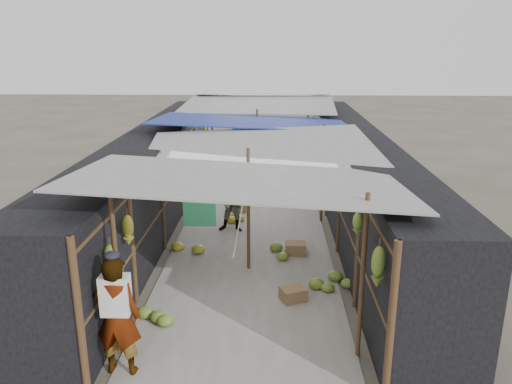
# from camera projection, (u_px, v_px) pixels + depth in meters

# --- Properties ---
(ground) EXTENTS (80.00, 80.00, 0.00)m
(ground) POSITION_uv_depth(u_px,v_px,m) (240.00, 353.00, 7.67)
(ground) COLOR #6B6356
(ground) RESTS_ON ground
(aisle_slab) EXTENTS (3.60, 16.00, 0.02)m
(aisle_slab) POSITION_uv_depth(u_px,v_px,m) (254.00, 214.00, 13.89)
(aisle_slab) COLOR #9E998E
(aisle_slab) RESTS_ON ground
(stall_left) EXTENTS (1.40, 15.00, 2.30)m
(stall_left) POSITION_uv_depth(u_px,v_px,m) (156.00, 174.00, 13.65)
(stall_left) COLOR black
(stall_left) RESTS_ON ground
(stall_right) EXTENTS (1.40, 15.00, 2.30)m
(stall_right) POSITION_uv_depth(u_px,v_px,m) (354.00, 175.00, 13.48)
(stall_right) COLOR black
(stall_right) RESTS_ON ground
(crate_near) EXTENTS (0.46, 0.37, 0.27)m
(crate_near) POSITION_uv_depth(u_px,v_px,m) (296.00, 248.00, 11.23)
(crate_near) COLOR olive
(crate_near) RESTS_ON ground
(crate_mid) EXTENTS (0.55, 0.50, 0.27)m
(crate_mid) POSITION_uv_depth(u_px,v_px,m) (293.00, 294.00, 9.19)
(crate_mid) COLOR olive
(crate_mid) RESTS_ON ground
(crate_back) EXTENTS (0.48, 0.42, 0.26)m
(crate_back) POSITION_uv_depth(u_px,v_px,m) (238.00, 208.00, 14.01)
(crate_back) COLOR olive
(crate_back) RESTS_ON ground
(black_basin) EXTENTS (0.56, 0.56, 0.17)m
(black_basin) POSITION_uv_depth(u_px,v_px,m) (295.00, 178.00, 17.28)
(black_basin) COLOR black
(black_basin) RESTS_ON ground
(vendor_elderly) EXTENTS (0.70, 0.50, 1.82)m
(vendor_elderly) POSITION_uv_depth(u_px,v_px,m) (117.00, 316.00, 6.98)
(vendor_elderly) COLOR silver
(vendor_elderly) RESTS_ON ground
(shopper_blue) EXTENTS (0.82, 0.67, 1.58)m
(shopper_blue) POSITION_uv_depth(u_px,v_px,m) (233.00, 201.00, 12.43)
(shopper_blue) COLOR #1E2E9A
(shopper_blue) RESTS_ON ground
(vendor_seated) EXTENTS (0.49, 0.60, 0.81)m
(vendor_seated) POSITION_uv_depth(u_px,v_px,m) (281.00, 180.00, 15.81)
(vendor_seated) COLOR #544D48
(vendor_seated) RESTS_ON ground
(market_canopy) EXTENTS (5.62, 15.20, 2.77)m
(market_canopy) POSITION_uv_depth(u_px,v_px,m) (256.00, 127.00, 13.52)
(market_canopy) COLOR brown
(market_canopy) RESTS_ON ground
(hanging_bananas) EXTENTS (3.95, 14.07, 0.84)m
(hanging_bananas) POSITION_uv_depth(u_px,v_px,m) (251.00, 157.00, 13.15)
(hanging_bananas) COLOR olive
(hanging_bananas) RESTS_ON ground
(floor_bananas) EXTENTS (3.96, 10.34, 0.36)m
(floor_bananas) POSITION_uv_depth(u_px,v_px,m) (266.00, 214.00, 13.46)
(floor_bananas) COLOR #A2A52A
(floor_bananas) RESTS_ON ground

